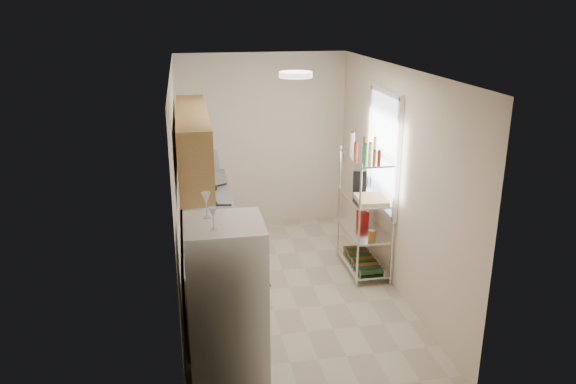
# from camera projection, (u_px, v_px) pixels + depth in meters

# --- Properties ---
(room) EXTENTS (2.52, 4.42, 2.62)m
(room) POSITION_uv_depth(u_px,v_px,m) (290.00, 185.00, 6.35)
(room) COLOR beige
(room) RESTS_ON ground
(counter_run) EXTENTS (0.63, 3.51, 0.90)m
(counter_run) POSITION_uv_depth(u_px,v_px,m) (210.00, 244.00, 6.87)
(counter_run) COLOR tan
(counter_run) RESTS_ON ground
(upper_cabinets) EXTENTS (0.33, 2.20, 0.72)m
(upper_cabinets) POSITION_uv_depth(u_px,v_px,m) (193.00, 143.00, 6.10)
(upper_cabinets) COLOR tan
(upper_cabinets) RESTS_ON room
(range_hood) EXTENTS (0.50, 0.60, 0.12)m
(range_hood) POSITION_uv_depth(u_px,v_px,m) (198.00, 161.00, 6.99)
(range_hood) COLOR #B7BABC
(range_hood) RESTS_ON room
(window) EXTENTS (0.06, 1.00, 1.46)m
(window) POSITION_uv_depth(u_px,v_px,m) (384.00, 151.00, 6.81)
(window) COLOR white
(window) RESTS_ON room
(bakers_rack) EXTENTS (0.45, 0.90, 1.73)m
(bakers_rack) POSITION_uv_depth(u_px,v_px,m) (366.00, 188.00, 6.86)
(bakers_rack) COLOR silver
(bakers_rack) RESTS_ON ground
(ceiling_dome) EXTENTS (0.34, 0.34, 0.05)m
(ceiling_dome) POSITION_uv_depth(u_px,v_px,m) (296.00, 75.00, 5.67)
(ceiling_dome) COLOR white
(ceiling_dome) RESTS_ON room
(refrigerator) EXTENTS (0.65, 0.65, 1.57)m
(refrigerator) POSITION_uv_depth(u_px,v_px,m) (227.00, 308.00, 4.77)
(refrigerator) COLOR silver
(refrigerator) RESTS_ON ground
(wine_glass_a) EXTENTS (0.07, 0.07, 0.19)m
(wine_glass_a) POSITION_uv_depth(u_px,v_px,m) (213.00, 218.00, 4.35)
(wine_glass_a) COLOR silver
(wine_glass_a) RESTS_ON refrigerator
(wine_glass_b) EXTENTS (0.08, 0.08, 0.22)m
(wine_glass_b) POSITION_uv_depth(u_px,v_px,m) (206.00, 205.00, 4.59)
(wine_glass_b) COLOR silver
(wine_glass_b) RESTS_ON refrigerator
(rice_cooker) EXTENTS (0.26, 0.26, 0.21)m
(rice_cooker) POSITION_uv_depth(u_px,v_px,m) (202.00, 210.00, 6.42)
(rice_cooker) COLOR silver
(rice_cooker) RESTS_ON counter_run
(frying_pan_large) EXTENTS (0.32, 0.32, 0.05)m
(frying_pan_large) POSITION_uv_depth(u_px,v_px,m) (206.00, 205.00, 6.82)
(frying_pan_large) COLOR black
(frying_pan_large) RESTS_ON counter_run
(frying_pan_small) EXTENTS (0.31, 0.31, 0.05)m
(frying_pan_small) POSITION_uv_depth(u_px,v_px,m) (209.00, 188.00, 7.46)
(frying_pan_small) COLOR black
(frying_pan_small) RESTS_ON counter_run
(cutting_board) EXTENTS (0.37, 0.46, 0.03)m
(cutting_board) POSITION_uv_depth(u_px,v_px,m) (371.00, 199.00, 6.74)
(cutting_board) COLOR tan
(cutting_board) RESTS_ON bakers_rack
(espresso_machine) EXTENTS (0.24, 0.29, 0.29)m
(espresso_machine) POSITION_uv_depth(u_px,v_px,m) (360.00, 178.00, 7.08)
(espresso_machine) COLOR black
(espresso_machine) RESTS_ON bakers_rack
(storage_bag) EXTENTS (0.13, 0.16, 0.16)m
(storage_bag) POSITION_uv_depth(u_px,v_px,m) (363.00, 217.00, 7.21)
(storage_bag) COLOR #A41614
(storage_bag) RESTS_ON bakers_rack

